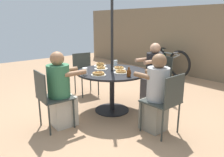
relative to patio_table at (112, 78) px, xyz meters
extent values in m
plane|color=tan|center=(0.00, 0.00, -0.60)|extent=(12.00, 12.00, 0.00)
cube|color=#7A664C|center=(0.00, 3.29, 0.37)|extent=(10.00, 0.06, 1.93)
cylinder|color=black|center=(0.00, 0.00, -0.59)|extent=(0.60, 0.60, 0.01)
cylinder|color=black|center=(0.00, 0.00, -0.25)|extent=(0.08, 0.08, 0.68)
cylinder|color=black|center=(0.00, 0.00, 0.10)|extent=(1.20, 1.20, 0.03)
cylinder|color=black|center=(0.00, 0.00, 0.44)|extent=(0.05, 0.05, 2.07)
cylinder|color=#333833|center=(-0.80, 0.31, -0.37)|extent=(0.02, 0.02, 0.45)
cylinder|color=#333833|center=(-0.86, -0.06, -0.37)|extent=(0.02, 0.02, 0.45)
cylinder|color=#333833|center=(-1.17, 0.37, -0.37)|extent=(0.02, 0.02, 0.45)
cylinder|color=#333833|center=(-1.23, 0.00, -0.37)|extent=(0.02, 0.02, 0.45)
cube|color=#333833|center=(-1.01, 0.16, -0.14)|extent=(0.50, 0.50, 0.02)
cube|color=#333833|center=(-1.22, 0.19, 0.07)|extent=(0.08, 0.41, 0.40)
cylinder|color=#333833|center=(-0.24, -0.83, -0.37)|extent=(0.02, 0.02, 0.45)
cylinder|color=#333833|center=(0.13, -0.85, -0.37)|extent=(0.02, 0.02, 0.45)
cylinder|color=#333833|center=(-0.26, -1.20, -0.37)|extent=(0.02, 0.02, 0.45)
cylinder|color=#333833|center=(0.11, -1.22, -0.37)|extent=(0.02, 0.02, 0.45)
cube|color=#333833|center=(-0.06, -1.02, -0.14)|extent=(0.46, 0.46, 0.02)
cube|color=#333833|center=(-0.08, -1.23, 0.07)|extent=(0.41, 0.04, 0.40)
cube|color=beige|center=(-0.06, -0.92, -0.37)|extent=(0.33, 0.36, 0.45)
cylinder|color=#38754C|center=(-0.06, -0.97, 0.10)|extent=(0.32, 0.32, 0.49)
sphere|color=#A3704C|center=(-0.06, -0.97, 0.43)|extent=(0.20, 0.20, 0.20)
cylinder|color=#A3704C|center=(-0.18, -0.76, 0.21)|extent=(0.09, 0.34, 0.07)
cylinder|color=#A3704C|center=(0.08, -0.77, 0.21)|extent=(0.09, 0.34, 0.07)
cylinder|color=#333833|center=(0.84, -0.18, -0.37)|extent=(0.02, 0.02, 0.45)
cylinder|color=#333833|center=(0.84, 0.19, -0.37)|extent=(0.02, 0.02, 0.45)
cylinder|color=#333833|center=(1.21, -0.18, -0.37)|extent=(0.02, 0.02, 0.45)
cylinder|color=#333833|center=(1.21, 0.19, -0.37)|extent=(0.02, 0.02, 0.45)
cube|color=#333833|center=(1.03, 0.00, -0.14)|extent=(0.44, 0.44, 0.02)
cube|color=#333833|center=(1.24, 0.00, 0.07)|extent=(0.02, 0.41, 0.40)
cube|color=gray|center=(0.92, 0.00, -0.37)|extent=(0.32, 0.29, 0.45)
cylinder|color=#B2B2B2|center=(0.97, 0.00, 0.09)|extent=(0.30, 0.30, 0.48)
sphere|color=brown|center=(0.97, 0.00, 0.42)|extent=(0.20, 0.20, 0.20)
cylinder|color=brown|center=(0.79, -0.12, 0.21)|extent=(0.29, 0.07, 0.07)
cylinder|color=brown|center=(0.79, 0.12, 0.21)|extent=(0.29, 0.07, 0.07)
cylinder|color=#333833|center=(0.31, 0.81, -0.37)|extent=(0.02, 0.02, 0.45)
cylinder|color=#333833|center=(-0.06, 0.86, -0.37)|extent=(0.02, 0.02, 0.45)
cylinder|color=#333833|center=(0.36, 1.17, -0.37)|extent=(0.02, 0.02, 0.45)
cylinder|color=#333833|center=(-0.01, 1.23, -0.37)|extent=(0.02, 0.02, 0.45)
cube|color=#333833|center=(0.15, 1.02, -0.14)|extent=(0.50, 0.50, 0.02)
cube|color=#333833|center=(0.18, 1.22, 0.07)|extent=(0.41, 0.08, 0.40)
cube|color=#3D3D42|center=(0.13, 0.91, -0.37)|extent=(0.35, 0.37, 0.45)
cylinder|color=black|center=(0.14, 0.96, 0.10)|extent=(0.32, 0.32, 0.49)
sphere|color=tan|center=(0.14, 0.96, 0.44)|extent=(0.20, 0.20, 0.20)
cylinder|color=tan|center=(0.24, 0.74, 0.22)|extent=(0.12, 0.34, 0.07)
cylinder|color=tan|center=(-0.01, 0.78, 0.22)|extent=(0.12, 0.34, 0.07)
cylinder|color=silver|center=(-0.02, 0.19, 0.12)|extent=(0.23, 0.23, 0.01)
cylinder|color=#BC8947|center=(-0.02, 0.19, 0.14)|extent=(0.16, 0.16, 0.01)
cylinder|color=#BC8947|center=(-0.03, 0.18, 0.15)|extent=(0.16, 0.16, 0.01)
ellipsoid|color=brown|center=(-0.02, 0.19, 0.16)|extent=(0.13, 0.12, 0.00)
cube|color=#F4E084|center=(-0.02, 0.19, 0.17)|extent=(0.03, 0.03, 0.01)
cylinder|color=silver|center=(-0.23, -0.05, 0.12)|extent=(0.23, 0.23, 0.01)
cylinder|color=#BC8947|center=(-0.23, -0.05, 0.14)|extent=(0.15, 0.15, 0.01)
cylinder|color=#BC8947|center=(-0.24, -0.06, 0.15)|extent=(0.15, 0.15, 0.01)
ellipsoid|color=brown|center=(-0.23, -0.05, 0.16)|extent=(0.12, 0.11, 0.00)
cube|color=#F4E084|center=(-0.23, -0.06, 0.17)|extent=(0.03, 0.03, 0.01)
cylinder|color=silver|center=(0.10, -0.36, 0.12)|extent=(0.23, 0.23, 0.01)
cylinder|color=#BC8947|center=(0.10, -0.36, 0.14)|extent=(0.17, 0.17, 0.01)
cylinder|color=#BC8947|center=(0.10, -0.36, 0.15)|extent=(0.18, 0.18, 0.01)
cylinder|color=#BC8947|center=(0.09, -0.36, 0.15)|extent=(0.18, 0.18, 0.01)
cylinder|color=#BC8947|center=(0.10, -0.36, 0.16)|extent=(0.18, 0.18, 0.01)
ellipsoid|color=brown|center=(0.10, -0.36, 0.17)|extent=(0.14, 0.13, 0.00)
cube|color=#F4E084|center=(0.09, -0.37, 0.18)|extent=(0.03, 0.03, 0.01)
cylinder|color=silver|center=(0.21, 0.01, 0.12)|extent=(0.23, 0.23, 0.01)
cylinder|color=#BC8947|center=(0.21, 0.02, 0.14)|extent=(0.17, 0.17, 0.01)
cylinder|color=#BC8947|center=(0.21, 0.01, 0.15)|extent=(0.17, 0.17, 0.01)
ellipsoid|color=brown|center=(0.21, 0.01, 0.16)|extent=(0.14, 0.13, 0.00)
cube|color=#F4E084|center=(0.20, 0.01, 0.17)|extent=(0.03, 0.03, 0.01)
cylinder|color=silver|center=(-0.45, 0.09, 0.12)|extent=(0.23, 0.23, 0.01)
cylinder|color=#BC8947|center=(-0.45, 0.09, 0.14)|extent=(0.13, 0.13, 0.01)
cylinder|color=#BC8947|center=(-0.45, 0.10, 0.15)|extent=(0.15, 0.15, 0.01)
cylinder|color=#BC8947|center=(-0.45, 0.10, 0.16)|extent=(0.14, 0.14, 0.01)
cylinder|color=#BC8947|center=(-0.45, 0.09, 0.17)|extent=(0.14, 0.14, 0.01)
ellipsoid|color=brown|center=(-0.45, 0.09, 0.18)|extent=(0.11, 0.10, 0.00)
cube|color=#F4E084|center=(-0.45, 0.10, 0.19)|extent=(0.03, 0.03, 0.01)
cylinder|color=#602D0F|center=(0.46, -0.06, 0.17)|extent=(0.06, 0.06, 0.10)
cylinder|color=#602D0F|center=(0.46, -0.06, 0.24)|extent=(0.03, 0.03, 0.04)
torus|color=#602D0F|center=(0.49, -0.06, 0.19)|extent=(0.05, 0.01, 0.05)
cylinder|color=white|center=(-0.07, -0.50, 0.17)|extent=(0.08, 0.08, 0.10)
cylinder|color=white|center=(-0.07, -0.50, 0.23)|extent=(0.08, 0.08, 0.01)
cylinder|color=silver|center=(-0.29, 0.34, 0.17)|extent=(0.07, 0.07, 0.11)
torus|color=black|center=(-1.37, 3.02, -0.22)|extent=(0.76, 0.15, 0.75)
torus|color=black|center=(-0.55, 2.92, -0.22)|extent=(0.76, 0.15, 0.75)
cylinder|color=#B2B2B7|center=(-0.96, 2.97, 0.04)|extent=(0.67, 0.11, 0.03)
cylinder|color=#B2B2B7|center=(-0.80, 2.95, -0.09)|extent=(0.51, 0.09, 0.29)
cylinder|color=#B2B2B7|center=(-1.16, 2.99, 0.09)|extent=(0.03, 0.03, 0.10)
ellipsoid|color=black|center=(-1.16, 2.99, 0.16)|extent=(0.21, 0.09, 0.04)
cylinder|color=#B2B2B7|center=(-0.59, 2.93, 0.11)|extent=(0.08, 0.44, 0.03)
cylinder|color=#3D3D3F|center=(-1.04, 2.62, -0.50)|extent=(0.30, 0.30, 0.18)
sphere|color=#2D662D|center=(-1.04, 2.62, -0.19)|extent=(0.52, 0.52, 0.52)
camera|label=1|loc=(2.73, -2.35, 0.95)|focal=35.00mm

